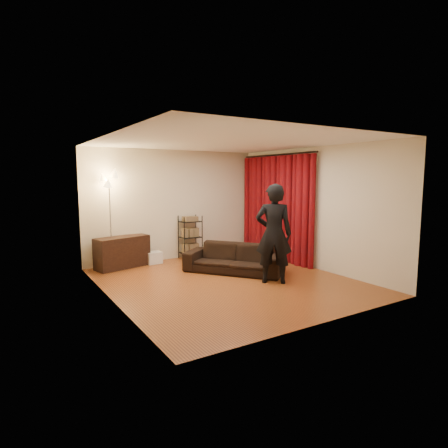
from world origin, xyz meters
TOP-DOWN VIEW (x-y plane):
  - floor at (0.00, 0.00)m, footprint 5.00×5.00m
  - ceiling at (0.00, 0.00)m, footprint 5.00×5.00m
  - wall_back at (0.00, 2.50)m, footprint 5.00×0.00m
  - wall_front at (0.00, -2.50)m, footprint 5.00×0.00m
  - wall_left at (-2.25, 0.00)m, footprint 0.00×5.00m
  - wall_right at (2.25, 0.00)m, footprint 0.00×5.00m
  - curtain_rod at (2.15, 1.12)m, footprint 0.04×2.65m
  - curtain at (2.13, 1.12)m, footprint 0.22×2.65m
  - sofa at (0.50, 0.53)m, footprint 1.93×2.15m
  - person at (0.71, -0.53)m, footprint 0.83×0.79m
  - media_cabinet at (-1.42, 2.23)m, footprint 1.29×0.75m
  - storage_boxes at (-0.67, 2.22)m, footprint 0.36×0.29m
  - wire_shelf at (0.33, 2.28)m, footprint 0.53×0.40m
  - floor_lamp at (-1.66, 2.22)m, footprint 0.41×0.41m

SIDE VIEW (x-z plane):
  - floor at x=0.00m, z-range 0.00..0.00m
  - storage_boxes at x=-0.67m, z-range 0.00..0.29m
  - sofa at x=0.50m, z-range 0.00..0.61m
  - media_cabinet at x=-1.42m, z-range 0.00..0.71m
  - wire_shelf at x=0.33m, z-range 0.00..1.08m
  - person at x=0.71m, z-range 0.00..1.92m
  - floor_lamp at x=-1.66m, z-range 0.00..2.13m
  - curtain at x=2.13m, z-range 0.00..2.55m
  - wall_back at x=0.00m, z-range -1.15..3.85m
  - wall_front at x=0.00m, z-range -1.15..3.85m
  - wall_left at x=-2.25m, z-range -1.15..3.85m
  - wall_right at x=2.25m, z-range -1.15..3.85m
  - curtain_rod at x=2.15m, z-range 2.56..2.60m
  - ceiling at x=0.00m, z-range 2.70..2.70m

